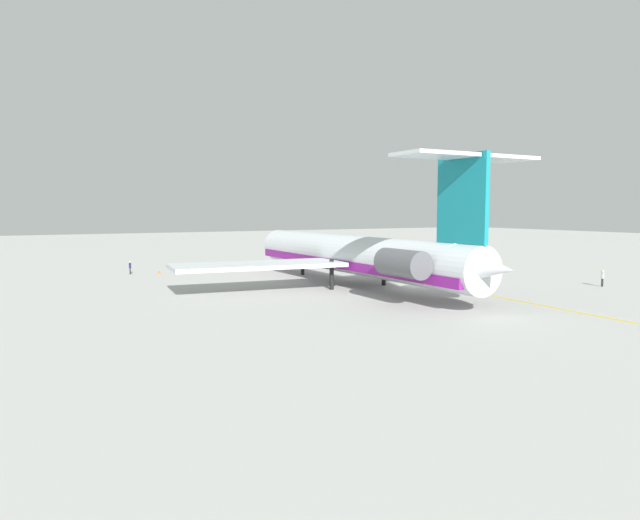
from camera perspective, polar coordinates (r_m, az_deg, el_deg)
name	(u,v)px	position (r m, az deg, el deg)	size (l,w,h in m)	color
ground	(414,286)	(62.56, 9.52, -2.61)	(316.49, 316.49, 0.00)	#ADADA8
main_jetliner	(358,255)	(60.29, 3.92, 0.53)	(44.32, 39.50, 12.94)	silver
ground_crew_near_nose	(603,276)	(68.28, 26.83, -1.47)	(0.29, 0.45, 1.82)	black
ground_crew_near_tail	(130,266)	(76.55, -18.79, -0.57)	(0.44, 0.28, 1.75)	black
safety_cone_nose	(159,272)	(76.21, -16.06, -1.15)	(0.40, 0.40, 0.55)	#EA590F
safety_cone_wingtip	(359,262)	(86.53, 4.01, -0.23)	(0.40, 0.40, 0.55)	#EA590F
taxiway_centreline	(415,281)	(66.65, 9.64, -2.13)	(71.29, 0.36, 0.01)	gold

